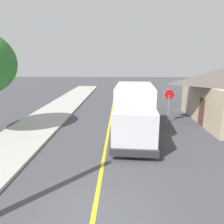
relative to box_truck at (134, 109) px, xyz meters
name	(u,v)px	position (x,y,z in m)	size (l,w,h in m)	color
ground_plane	(93,218)	(-1.72, -7.74, -1.77)	(120.00, 120.00, 0.00)	#424247
centre_line_yellow	(110,124)	(-1.72, 2.26, -1.76)	(0.16, 56.00, 0.01)	gold
box_truck	(134,109)	(0.00, 0.00, 0.00)	(2.80, 7.30, 3.20)	#F2EDCC
parked_car_near	(138,104)	(0.80, 6.23, -0.97)	(1.92, 4.45, 1.67)	#2D4793
parked_car_mid	(133,93)	(0.78, 13.65, -0.97)	(2.00, 4.48, 1.67)	#4C564C
parked_car_far	(129,86)	(0.43, 20.49, -0.97)	(1.87, 4.43, 1.67)	black
stop_sign	(169,99)	(2.88, 2.95, 0.09)	(0.80, 0.10, 2.65)	gray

